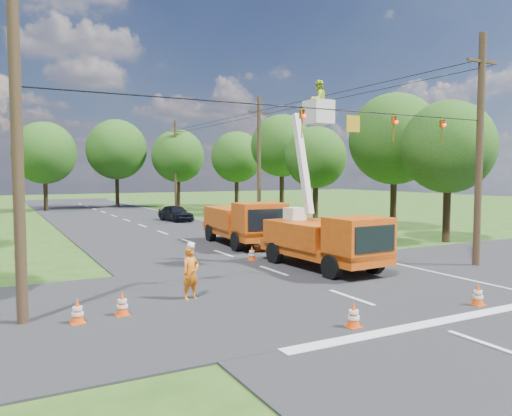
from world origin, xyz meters
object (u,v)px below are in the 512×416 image
pole_left (17,156)px  traffic_cone_5 (77,311)px  ground_worker (191,273)px  pole_right_near (479,149)px  tree_right_a (448,147)px  bucket_truck (325,230)px  tree_right_b (394,139)px  tree_right_c (316,158)px  tree_right_e (237,157)px  tree_far_b (116,150)px  traffic_cone_2 (252,253)px  pole_right_mid (259,160)px  traffic_cone_0 (354,315)px  tree_right_d (282,146)px  distant_car (176,213)px  traffic_cone_7 (244,231)px  traffic_cone_3 (257,244)px  tree_far_c (178,156)px  traffic_cone_4 (122,304)px  pole_right_far (176,164)px  traffic_cone_1 (478,294)px  tree_far_a (44,153)px  second_truck (244,222)px

pole_left → traffic_cone_5: bearing=-28.6°
ground_worker → pole_right_near: size_ratio=0.17×
tree_right_a → bucket_truck: bearing=-162.9°
tree_right_b → tree_right_c: 7.31m
pole_right_near → tree_right_e: pole_right_near is taller
ground_worker → tree_far_b: (7.59, 44.67, 5.95)m
traffic_cone_2 → pole_right_mid: size_ratio=0.07×
ground_worker → traffic_cone_0: (2.70, -4.79, -0.50)m
tree_right_d → tree_far_b: 21.52m
distant_car → tree_right_e: tree_right_e is taller
traffic_cone_0 → bucket_truck: bearing=59.6°
distant_car → traffic_cone_2: bearing=-108.2°
traffic_cone_7 → tree_right_b: (11.01, -1.64, 6.08)m
traffic_cone_3 → tree_far_c: 35.08m
bucket_truck → tree_right_c: 20.14m
tree_far_b → tree_right_d: bearing=-56.8°
traffic_cone_0 → tree_right_d: bearing=62.0°
bucket_truck → distant_car: size_ratio=1.96×
distant_car → tree_right_d: bearing=-2.3°
bucket_truck → tree_right_a: tree_right_a is taller
traffic_cone_4 → pole_right_far: bearing=69.1°
traffic_cone_1 → tree_far_a: 48.50m
traffic_cone_1 → tree_right_e: bearing=74.5°
traffic_cone_1 → tree_right_a: 15.84m
traffic_cone_0 → pole_left: 9.74m
traffic_cone_4 → tree_far_b: (9.97, 45.50, 6.45)m
second_truck → traffic_cone_1: (0.57, -14.73, -0.94)m
traffic_cone_4 → tree_right_c: (20.17, 19.50, 4.95)m
pole_left → tree_right_b: tree_right_b is taller
traffic_cone_3 → pole_right_far: 32.80m
traffic_cone_0 → tree_far_b: bearing=84.3°
tree_far_c → traffic_cone_1: bearing=-98.1°
traffic_cone_4 → traffic_cone_5: size_ratio=1.00×
traffic_cone_4 → tree_far_c: 45.94m
tree_right_d → traffic_cone_7: bearing=-129.0°
traffic_cone_4 → pole_right_mid: bearing=53.0°
tree_right_e → tree_far_c: tree_far_c is taller
second_truck → tree_far_a: size_ratio=0.72×
traffic_cone_7 → pole_right_far: 27.16m
ground_worker → tree_right_a: tree_right_a is taller
ground_worker → traffic_cone_7: (8.58, 13.31, -0.50)m
bucket_truck → tree_right_d: bearing=59.7°
pole_right_mid → pole_right_far: 20.00m
traffic_cone_0 → traffic_cone_7: same height
tree_far_c → tree_far_a: bearing=176.1°
traffic_cone_2 → pole_right_near: pole_right_near is taller
traffic_cone_4 → pole_right_near: (15.47, 0.50, 4.75)m
traffic_cone_2 → traffic_cone_4: bearing=-140.0°
distant_car → pole_right_mid: pole_right_mid is taller
pole_right_mid → tree_right_c: (4.70, -1.00, 0.21)m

